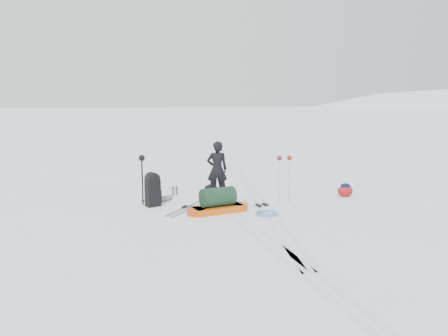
{
  "coord_description": "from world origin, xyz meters",
  "views": [
    {
      "loc": [
        -2.52,
        -11.09,
        2.84
      ],
      "look_at": [
        0.12,
        -0.01,
        0.95
      ],
      "focal_mm": 35.0,
      "sensor_mm": 36.0,
      "label": 1
    }
  ],
  "objects_px": {
    "pulk_sled": "(218,203)",
    "expedition_rucksack": "(154,190)",
    "skier": "(217,169)",
    "ski_poles_black": "(142,164)"
  },
  "relations": [
    {
      "from": "pulk_sled",
      "to": "expedition_rucksack",
      "type": "distance_m",
      "value": 1.8
    },
    {
      "from": "skier",
      "to": "ski_poles_black",
      "type": "bearing_deg",
      "value": 13.03
    },
    {
      "from": "pulk_sled",
      "to": "ski_poles_black",
      "type": "xyz_separation_m",
      "value": [
        -1.76,
        1.23,
        0.85
      ]
    },
    {
      "from": "skier",
      "to": "pulk_sled",
      "type": "bearing_deg",
      "value": 81.81
    },
    {
      "from": "ski_poles_black",
      "to": "skier",
      "type": "bearing_deg",
      "value": 34.12
    },
    {
      "from": "skier",
      "to": "expedition_rucksack",
      "type": "relative_size",
      "value": 1.78
    },
    {
      "from": "pulk_sled",
      "to": "expedition_rucksack",
      "type": "bearing_deg",
      "value": 132.37
    },
    {
      "from": "pulk_sled",
      "to": "ski_poles_black",
      "type": "height_order",
      "value": "ski_poles_black"
    },
    {
      "from": "pulk_sled",
      "to": "expedition_rucksack",
      "type": "height_order",
      "value": "expedition_rucksack"
    },
    {
      "from": "skier",
      "to": "pulk_sled",
      "type": "distance_m",
      "value": 1.7
    }
  ]
}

